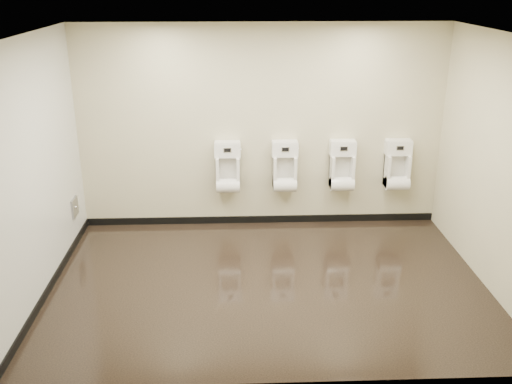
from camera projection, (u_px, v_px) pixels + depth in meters
ground at (268, 283)px, 6.64m from camera, size 5.00×3.50×0.00m
ceiling at (270, 35)px, 5.64m from camera, size 5.00×3.50×0.00m
back_wall at (261, 128)px, 7.78m from camera, size 5.00×0.02×2.80m
front_wall at (283, 239)px, 4.51m from camera, size 5.00×0.02×2.80m
left_wall at (34, 172)px, 6.05m from camera, size 0.02×3.50×2.80m
right_wall at (497, 166)px, 6.24m from camera, size 0.02×3.50×2.80m
tile_overlay_left at (35, 172)px, 6.05m from camera, size 0.01×3.50×2.80m
skirting_back at (261, 219)px, 8.24m from camera, size 5.00×0.02×0.10m
skirting_left at (52, 283)px, 6.53m from camera, size 0.02×3.50×0.10m
access_panel at (75, 207)px, 7.49m from camera, size 0.04×0.25×0.25m
urinal_0 at (228, 171)px, 7.85m from camera, size 0.37×0.28×0.69m
urinal_1 at (285, 170)px, 7.88m from camera, size 0.37×0.28×0.69m
urinal_2 at (342, 169)px, 7.91m from camera, size 0.37×0.28×0.69m
urinal_3 at (397, 169)px, 7.94m from camera, size 0.37×0.28×0.69m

